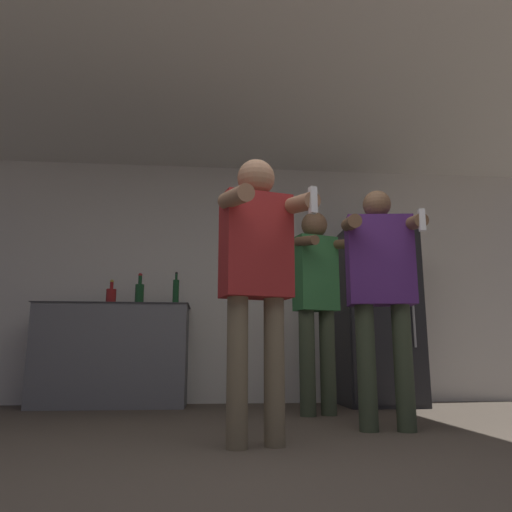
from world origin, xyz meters
The scene contains 11 objects.
ground_plane centered at (0.00, 0.00, 0.00)m, with size 14.00×14.00×0.00m, color #4C4238.
wall_back centered at (0.00, 3.33, 1.27)m, with size 7.00×0.06×2.55m.
ceiling_slab centered at (0.00, 1.65, 2.57)m, with size 7.00×3.82×0.05m.
refrigerator centered at (1.41, 2.94, 0.85)m, with size 0.74×0.75×1.70m.
counter centered at (-1.19, 3.02, 0.49)m, with size 1.45×0.59×0.97m.
bottle_short_whiskey centered at (-1.22, 2.94, 1.05)m, with size 0.10×0.10×0.24m.
bottle_tall_gin centered at (-0.60, 2.94, 1.10)m, with size 0.06×0.06×0.32m.
bottle_green_wine centered at (-0.95, 2.94, 1.08)m, with size 0.09×0.09×0.31m.
person_woman_foreground centered at (0.00, 0.72, 0.97)m, with size 0.54×0.56×1.59m.
person_man_side centered at (0.88, 1.22, 0.96)m, with size 0.54×0.48×1.60m.
person_spectator_back centered at (0.63, 2.13, 0.99)m, with size 0.48×0.51×1.70m.
Camera 1 is at (-0.26, -1.99, 0.46)m, focal length 35.00 mm.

